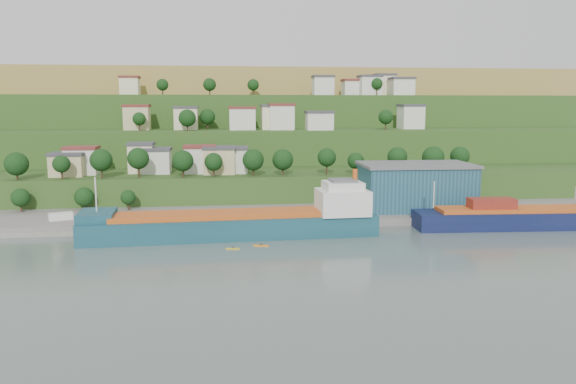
{
  "coord_description": "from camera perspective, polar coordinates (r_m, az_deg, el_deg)",
  "views": [
    {
      "loc": [
        -8.4,
        -122.29,
        30.74
      ],
      "look_at": [
        8.23,
        15.0,
        9.46
      ],
      "focal_mm": 35.0,
      "sensor_mm": 36.0,
      "label": 1
    }
  ],
  "objects": [
    {
      "name": "cargo_ship_near",
      "position": [
        133.25,
        -4.78,
        -3.37
      ],
      "size": [
        69.57,
        14.11,
        17.77
      ],
      "rotation": [
        0.0,
        0.0,
        0.05
      ],
      "color": "#133B47",
      "rests_on": "ground"
    },
    {
      "name": "ground",
      "position": [
        126.38,
        -2.9,
        -5.34
      ],
      "size": [
        500.0,
        500.0,
        0.0
      ],
      "primitive_type": "plane",
      "color": "#4D5D5A",
      "rests_on": "ground"
    },
    {
      "name": "hillside",
      "position": [
        292.74,
        -5.23,
        2.7
      ],
      "size": [
        360.0,
        210.72,
        96.0
      ],
      "color": "#284719",
      "rests_on": "ground"
    },
    {
      "name": "warehouse",
      "position": [
        162.06,
        12.83,
        0.62
      ],
      "size": [
        31.47,
        19.77,
        12.8
      ],
      "rotation": [
        0.0,
        0.0,
        -0.03
      ],
      "color": "navy",
      "rests_on": "quay"
    },
    {
      "name": "quay",
      "position": [
        156.01,
        3.72,
        -2.63
      ],
      "size": [
        220.0,
        26.0,
        4.0
      ],
      "primitive_type": "cube",
      "color": "slate",
      "rests_on": "ground"
    },
    {
      "name": "kayak_orange",
      "position": [
        124.83,
        -2.76,
        -5.4
      ],
      "size": [
        3.48,
        1.29,
        0.86
      ],
      "rotation": [
        0.0,
        0.0,
        -0.21
      ],
      "color": "orange",
      "rests_on": "ground"
    },
    {
      "name": "pebble_beach",
      "position": [
        154.72,
        -24.33,
        -3.5
      ],
      "size": [
        40.0,
        18.0,
        2.4
      ],
      "primitive_type": "cube",
      "color": "slate",
      "rests_on": "ground"
    },
    {
      "name": "dinghy",
      "position": [
        149.56,
        -19.51,
        -2.98
      ],
      "size": [
        4.79,
        2.65,
        0.91
      ],
      "primitive_type": "cube",
      "rotation": [
        0.0,
        0.0,
        -0.22
      ],
      "color": "silver",
      "rests_on": "pebble_beach"
    },
    {
      "name": "kayak_yellow",
      "position": [
        122.68,
        -5.63,
        -5.7
      ],
      "size": [
        3.0,
        0.81,
        0.74
      ],
      "rotation": [
        0.0,
        0.0,
        -0.1
      ],
      "color": "gold",
      "rests_on": "ground"
    },
    {
      "name": "caravan",
      "position": [
        154.12,
        -22.09,
        -2.45
      ],
      "size": [
        6.19,
        4.49,
        2.67
      ],
      "primitive_type": "cube",
      "rotation": [
        0.0,
        0.0,
        0.42
      ],
      "color": "white",
      "rests_on": "pebble_beach"
    },
    {
      "name": "cargo_ship_far",
      "position": [
        156.24,
        23.74,
        -2.44
      ],
      "size": [
        57.43,
        12.72,
        15.48
      ],
      "rotation": [
        0.0,
        0.0,
        -0.06
      ],
      "color": "#0B1333",
      "rests_on": "ground"
    }
  ]
}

